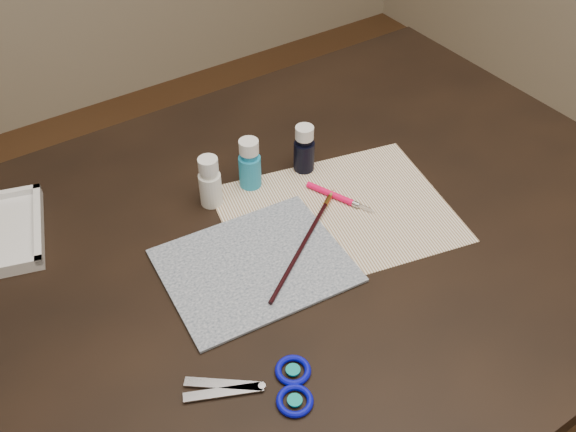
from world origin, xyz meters
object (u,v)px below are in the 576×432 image
paint_bottle_white (210,181)px  paint_bottle_navy (304,149)px  paint_bottle_cyan (250,164)px  paper (337,214)px  canvas (255,265)px  scissors (249,392)px

paint_bottle_white → paint_bottle_navy: bearing=-3.5°
paint_bottle_white → paint_bottle_cyan: size_ratio=0.98×
paper → canvas: bearing=-171.4°
canvas → paint_bottle_white: bearing=84.0°
paint_bottle_cyan → scissors: paint_bottle_cyan is taller
paint_bottle_navy → canvas: bearing=-141.8°
paper → paint_bottle_navy: 0.14m
scissors → paint_bottle_cyan: bearing=-97.3°
paint_bottle_cyan → scissors: bearing=-121.4°
paint_bottle_white → scissors: paint_bottle_white is taller
paint_bottle_navy → paint_bottle_white: bearing=176.5°
paint_bottle_white → paint_bottle_navy: (0.18, -0.01, -0.00)m
paint_bottle_white → paint_bottle_cyan: paint_bottle_cyan is taller
paper → canvas: size_ratio=1.36×
canvas → paint_bottle_white: size_ratio=2.95×
canvas → paint_bottle_navy: bearing=38.2°
canvas → paint_bottle_cyan: size_ratio=2.90×
paper → canvas: canvas is taller
canvas → paint_bottle_navy: 0.25m
paint_bottle_cyan → paint_bottle_navy: paint_bottle_cyan is taller
paint_bottle_white → paint_bottle_navy: paint_bottle_white is taller
paint_bottle_cyan → paint_bottle_navy: bearing=-8.1°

